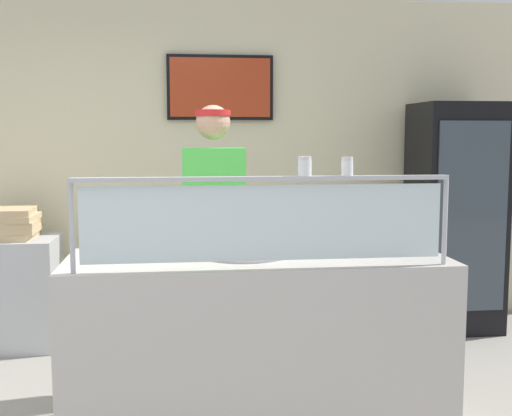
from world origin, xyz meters
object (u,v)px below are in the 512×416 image
object	(u,v)px
pizza_server	(237,248)
pizza_box_stack	(8,223)
worker_figure	(215,228)
pepper_flake_shaker	(347,168)
pizza_tray	(245,252)
drink_fridge	(455,217)
parmesan_shaker	(305,167)

from	to	relation	value
pizza_server	pizza_box_stack	distance (m)	2.22
pizza_server	worker_figure	bearing A→B (deg)	104.81
pepper_flake_shaker	worker_figure	distance (m)	1.20
pizza_server	pepper_flake_shaker	world-z (taller)	pepper_flake_shaker
pizza_tray	pepper_flake_shaker	distance (m)	0.74
pizza_tray	pizza_box_stack	xyz separation A→B (m)	(-1.60, 1.56, -0.04)
pizza_box_stack	pizza_tray	bearing A→B (deg)	-44.26
pizza_tray	worker_figure	world-z (taller)	worker_figure
worker_figure	drink_fridge	bearing A→B (deg)	26.40
parmesan_shaker	pizza_box_stack	xyz separation A→B (m)	(-1.85, 1.92, -0.50)
drink_fridge	pizza_tray	bearing A→B (deg)	-139.54
parmesan_shaker	worker_figure	world-z (taller)	worker_figure
worker_figure	pizza_box_stack	bearing A→B (deg)	147.23
pizza_tray	pizza_box_stack	bearing A→B (deg)	135.74
drink_fridge	pizza_box_stack	bearing A→B (deg)	-179.28
pizza_tray	pepper_flake_shaker	world-z (taller)	pepper_flake_shaker
pizza_server	worker_figure	distance (m)	0.64
pizza_server	drink_fridge	distance (m)	2.52
pizza_tray	pizza_box_stack	size ratio (longest dim) A/B	1.08
worker_figure	parmesan_shaker	bearing A→B (deg)	-69.12
pizza_tray	parmesan_shaker	xyz separation A→B (m)	(0.25, -0.36, 0.46)
pizza_tray	pizza_server	distance (m)	0.05
pizza_tray	pizza_box_stack	world-z (taller)	pizza_box_stack
parmesan_shaker	worker_figure	size ratio (longest dim) A/B	0.05
pizza_server	drink_fridge	world-z (taller)	drink_fridge
pepper_flake_shaker	pizza_box_stack	distance (m)	2.86
worker_figure	pizza_box_stack	xyz separation A→B (m)	(-1.48, 0.95, -0.08)
drink_fridge	parmesan_shaker	bearing A→B (deg)	-129.76
pizza_tray	parmesan_shaker	bearing A→B (deg)	-55.64
pizza_server	pepper_flake_shaker	bearing A→B (deg)	-27.03
pizza_tray	pizza_server	bearing A→B (deg)	-155.33
pepper_flake_shaker	pizza_box_stack	bearing A→B (deg)	136.88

